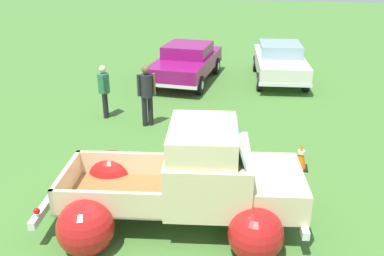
# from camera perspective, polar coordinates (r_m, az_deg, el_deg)

# --- Properties ---
(ground_plane) EXTENTS (80.00, 80.00, 0.00)m
(ground_plane) POSITION_cam_1_polar(r_m,az_deg,el_deg) (7.99, -2.65, -12.48)
(ground_plane) COLOR #477A33
(vintage_pickup_truck) EXTENTS (4.82, 3.22, 1.96)m
(vintage_pickup_truck) POSITION_cam_1_polar(r_m,az_deg,el_deg) (7.55, 0.21, -7.91)
(vintage_pickup_truck) COLOR black
(vintage_pickup_truck) RESTS_ON ground
(show_car_0) EXTENTS (2.25, 4.53, 1.43)m
(show_car_0) POSITION_cam_1_polar(r_m,az_deg,el_deg) (16.16, -0.71, 9.14)
(show_car_0) COLOR black
(show_car_0) RESTS_ON ground
(show_car_1) EXTENTS (2.25, 4.47, 1.43)m
(show_car_1) POSITION_cam_1_polar(r_m,az_deg,el_deg) (16.65, 11.95, 9.05)
(show_car_1) COLOR black
(show_car_1) RESTS_ON ground
(spectator_0) EXTENTS (0.43, 0.53, 1.60)m
(spectator_0) POSITION_cam_1_polar(r_m,az_deg,el_deg) (12.69, -12.00, 5.35)
(spectator_0) COLOR black
(spectator_0) RESTS_ON ground
(spectator_1) EXTENTS (0.51, 0.46, 1.78)m
(spectator_1) POSITION_cam_1_polar(r_m,az_deg,el_deg) (11.80, -6.24, 4.99)
(spectator_1) COLOR black
(spectator_1) RESTS_ON ground
(lane_cone_0) EXTENTS (0.36, 0.36, 0.63)m
(lane_cone_0) POSITION_cam_1_polar(r_m,az_deg,el_deg) (9.89, 14.73, -3.78)
(lane_cone_0) COLOR black
(lane_cone_0) RESTS_ON ground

